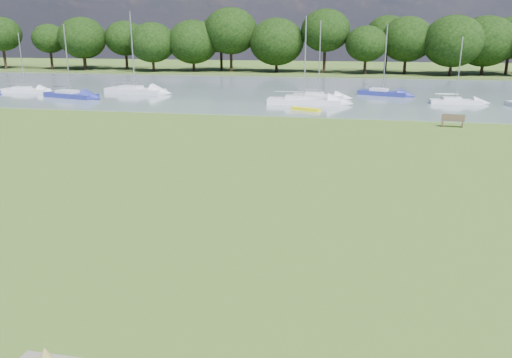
% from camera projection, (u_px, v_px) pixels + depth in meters
% --- Properties ---
extents(ground, '(220.00, 220.00, 0.00)m').
position_uv_depth(ground, '(238.00, 195.00, 22.80)').
color(ground, olive).
extents(river, '(220.00, 40.00, 0.10)m').
position_uv_depth(river, '(314.00, 91.00, 62.31)').
color(river, slate).
rests_on(river, ground).
extents(far_bank, '(220.00, 20.00, 0.40)m').
position_uv_depth(far_bank, '(328.00, 73.00, 90.54)').
color(far_bank, '#4C6626').
rests_on(far_bank, ground).
extents(riverbank_bench, '(1.74, 0.70, 1.04)m').
position_uv_depth(riverbank_bench, '(453.00, 121.00, 38.82)').
color(riverbank_bench, brown).
rests_on(riverbank_bench, ground).
extents(kayak, '(2.90, 1.74, 0.29)m').
position_uv_depth(kayak, '(306.00, 109.00, 46.79)').
color(kayak, '#FFFE0E').
rests_on(kayak, river).
extents(tree_line, '(124.34, 8.81, 10.66)m').
position_uv_depth(tree_line, '(274.00, 37.00, 86.73)').
color(tree_line, black).
rests_on(tree_line, far_bank).
extents(sailboat_1, '(5.85, 3.46, 7.98)m').
position_uv_depth(sailboat_1, '(382.00, 91.00, 57.88)').
color(sailboat_1, navy).
rests_on(sailboat_1, river).
extents(sailboat_2, '(7.44, 2.19, 8.60)m').
position_uv_depth(sailboat_2, '(303.00, 99.00, 50.90)').
color(sailboat_2, silver).
rests_on(sailboat_2, river).
extents(sailboat_3, '(7.76, 3.33, 9.43)m').
position_uv_depth(sailboat_3, '(134.00, 89.00, 60.23)').
color(sailboat_3, silver).
rests_on(sailboat_3, river).
extents(sailboat_4, '(5.74, 1.93, 8.28)m').
position_uv_depth(sailboat_4, '(318.00, 95.00, 55.22)').
color(sailboat_4, silver).
rests_on(sailboat_4, river).
extents(sailboat_7, '(5.17, 1.71, 6.67)m').
position_uv_depth(sailboat_7, '(455.00, 100.00, 51.11)').
color(sailboat_7, silver).
rests_on(sailboat_7, river).
extents(sailboat_8, '(6.99, 3.71, 7.90)m').
position_uv_depth(sailboat_8, '(70.00, 93.00, 55.92)').
color(sailboat_8, navy).
rests_on(sailboat_8, river).
extents(sailboat_9, '(5.83, 1.88, 7.00)m').
position_uv_depth(sailboat_9, '(25.00, 89.00, 61.07)').
color(sailboat_9, silver).
rests_on(sailboat_9, river).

